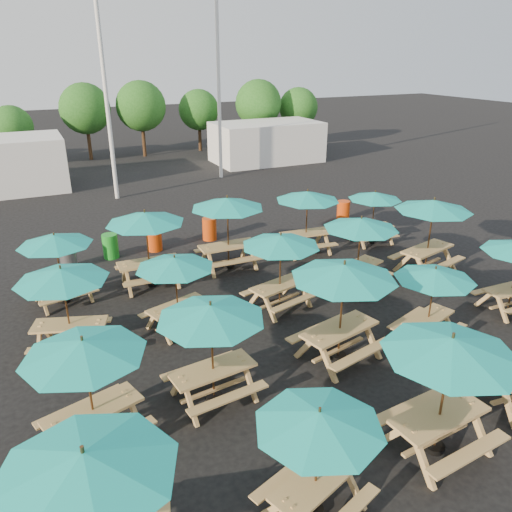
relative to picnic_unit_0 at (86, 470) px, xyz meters
name	(u,v)px	position (x,y,z in m)	size (l,w,h in m)	color
ground	(278,308)	(5.99, 6.24, -2.14)	(120.00, 120.00, 0.00)	black
picnic_unit_0	(86,470)	(0.00, 0.00, 0.00)	(2.93, 2.93, 2.45)	tan
picnic_unit_1	(84,353)	(0.35, 2.93, -0.13)	(2.81, 2.81, 2.30)	tan
picnic_unit_2	(62,279)	(0.30, 6.50, -0.16)	(2.82, 2.82, 2.27)	tan
picnic_unit_3	(55,243)	(0.37, 9.33, -0.26)	(2.51, 2.51, 2.16)	tan
picnic_unit_4	(319,424)	(3.30, -0.22, -0.34)	(2.58, 2.58, 2.07)	tan
picnic_unit_5	(211,317)	(2.85, 3.19, -0.12)	(2.52, 2.52, 2.31)	tan
picnic_unit_6	(175,266)	(3.04, 6.39, -0.31)	(2.59, 2.59, 2.10)	tan
picnic_unit_7	(145,221)	(3.01, 9.37, 0.02)	(2.47, 2.47, 2.47)	tan
picnic_unit_8	(451,352)	(6.10, 0.01, 0.02)	(2.63, 2.63, 2.48)	tan
picnic_unit_9	(344,276)	(6.16, 3.34, 0.07)	(2.97, 2.97, 2.53)	tan
picnic_unit_10	(281,244)	(6.07, 6.28, -0.15)	(2.73, 2.73, 2.28)	tan
picnic_unit_11	(227,207)	(5.83, 9.63, 0.06)	(2.51, 2.51, 2.53)	tan
picnic_unit_13	(435,278)	(8.70, 3.07, -0.36)	(2.53, 2.53, 2.05)	tan
picnic_unit_14	(361,227)	(8.88, 6.40, -0.10)	(2.92, 2.92, 2.34)	tan
picnic_unit_15	(307,199)	(8.96, 9.71, -0.07)	(2.51, 2.51, 2.37)	tan
picnic_unit_18	(433,209)	(11.79, 6.47, 0.08)	(3.03, 3.03, 2.55)	tan
picnic_unit_19	(375,198)	(11.81, 9.50, -0.34)	(2.17, 2.17, 2.07)	tan
waste_bin_0	(68,256)	(0.79, 11.95, -1.70)	(0.56, 0.56, 0.89)	gray
waste_bin_1	(110,246)	(2.29, 12.27, -1.70)	(0.56, 0.56, 0.89)	#1B9523
waste_bin_2	(154,239)	(3.91, 12.31, -1.70)	(0.56, 0.56, 0.89)	#CF3F0C
waste_bin_3	(209,229)	(6.19, 12.53, -1.70)	(0.56, 0.56, 0.89)	#CF3F0C
waste_bin_4	(343,211)	(12.38, 12.27, -1.70)	(0.56, 0.56, 0.89)	#CF3F0C
mast_0	(104,74)	(3.99, 20.24, 3.86)	(0.20, 0.20, 12.00)	silver
mast_1	(218,70)	(10.49, 22.24, 3.86)	(0.20, 0.20, 12.00)	silver
event_tent_1	(267,142)	(14.99, 25.24, -0.84)	(7.00, 4.00, 2.60)	silver
tree_2	(11,127)	(-0.40, 29.89, 0.48)	(2.59, 2.59, 3.93)	#382314
tree_3	(85,109)	(4.24, 30.96, 1.26)	(3.36, 3.36, 5.09)	#382314
tree_4	(141,106)	(7.89, 30.50, 1.32)	(3.41, 3.41, 5.17)	#382314
tree_5	(199,110)	(12.22, 30.92, 0.83)	(2.94, 2.94, 4.45)	#382314
tree_6	(258,103)	(16.23, 29.14, 1.28)	(3.38, 3.38, 5.13)	#382314
tree_7	(298,107)	(19.62, 29.16, 0.85)	(2.95, 2.95, 4.48)	#382314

